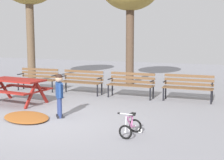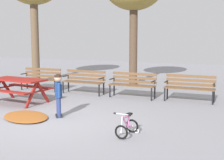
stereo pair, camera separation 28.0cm
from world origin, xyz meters
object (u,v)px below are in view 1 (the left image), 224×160
(picnic_table, at_px, (17,85))
(park_bench_left, at_px, (82,80))
(park_bench_far_left, at_px, (38,77))
(kids_bicycle, at_px, (131,126))
(child_standing, at_px, (59,92))
(park_bench_right, at_px, (131,83))
(park_bench_far_right, at_px, (188,85))

(picnic_table, xyz_separation_m, park_bench_left, (1.10, 2.26, -0.08))
(park_bench_far_left, distance_m, kids_bicycle, 6.57)
(child_standing, bearing_deg, park_bench_right, 75.82)
(child_standing, bearing_deg, kids_bicycle, -18.62)
(park_bench_left, xyz_separation_m, park_bench_far_right, (3.80, 0.18, 0.00))
(park_bench_far_right, relative_size, child_standing, 1.41)
(park_bench_far_right, bearing_deg, kids_bicycle, -96.83)
(picnic_table, height_order, child_standing, child_standing)
(park_bench_far_left, bearing_deg, kids_bicycle, -37.51)
(child_standing, bearing_deg, picnic_table, 155.44)
(park_bench_far_left, relative_size, park_bench_right, 1.02)
(park_bench_left, bearing_deg, picnic_table, -115.98)
(picnic_table, distance_m, park_bench_right, 3.77)
(child_standing, height_order, kids_bicycle, child_standing)
(park_bench_right, xyz_separation_m, park_bench_far_right, (1.90, 0.16, 0.00))
(park_bench_far_right, xyz_separation_m, child_standing, (-2.72, -3.43, 0.17))
(child_standing, bearing_deg, park_bench_far_right, 51.56)
(picnic_table, height_order, park_bench_far_left, park_bench_far_left)
(park_bench_left, bearing_deg, park_bench_far_left, -179.78)
(picnic_table, distance_m, kids_bicycle, 4.75)
(picnic_table, bearing_deg, park_bench_left, 64.02)
(park_bench_left, xyz_separation_m, park_bench_right, (1.90, 0.02, 0.00))
(park_bench_far_left, bearing_deg, picnic_table, -70.30)
(park_bench_left, bearing_deg, child_standing, -71.76)
(picnic_table, bearing_deg, park_bench_right, 37.25)
(child_standing, distance_m, kids_bicycle, 2.39)
(picnic_table, relative_size, park_bench_far_right, 1.18)
(picnic_table, xyz_separation_m, park_bench_right, (3.00, 2.28, -0.08))
(park_bench_left, bearing_deg, park_bench_far_right, 2.70)
(child_standing, bearing_deg, park_bench_left, 108.24)
(picnic_table, distance_m, park_bench_left, 2.51)
(park_bench_far_left, xyz_separation_m, park_bench_left, (1.91, 0.01, 0.00))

